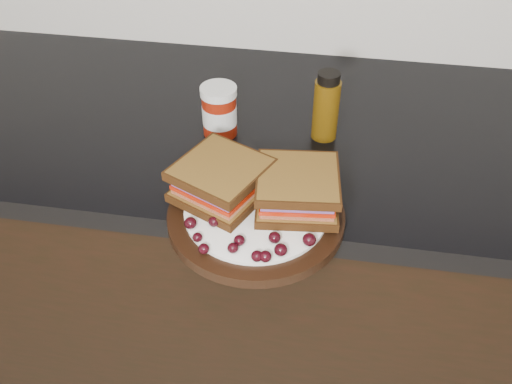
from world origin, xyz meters
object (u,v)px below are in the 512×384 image
(plate, at_px, (256,216))
(oil_bottle, at_px, (326,106))
(sandwich_left, at_px, (221,180))
(condiment_jar, at_px, (219,111))

(plate, relative_size, oil_bottle, 2.09)
(plate, distance_m, sandwich_left, 0.08)
(sandwich_left, bearing_deg, plate, 1.11)
(sandwich_left, height_order, condiment_jar, condiment_jar)
(plate, distance_m, oil_bottle, 0.27)
(sandwich_left, bearing_deg, oil_bottle, 81.20)
(sandwich_left, relative_size, condiment_jar, 1.30)
(plate, height_order, condiment_jar, condiment_jar)
(sandwich_left, xyz_separation_m, condiment_jar, (-0.05, 0.20, -0.00))
(plate, bearing_deg, sandwich_left, 156.16)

